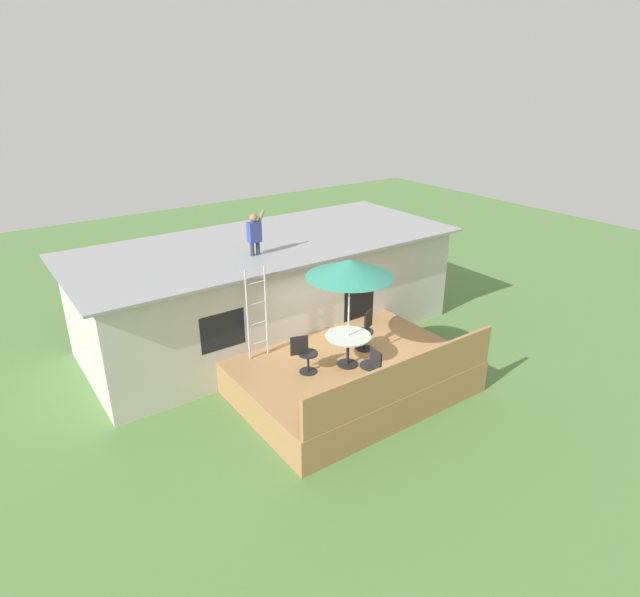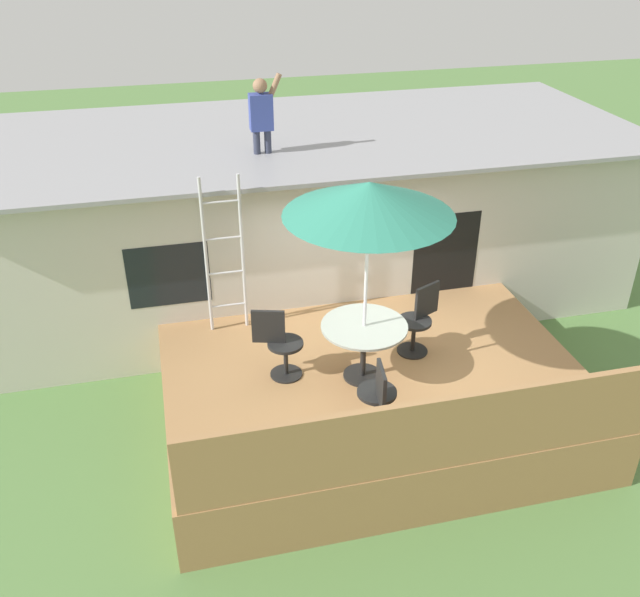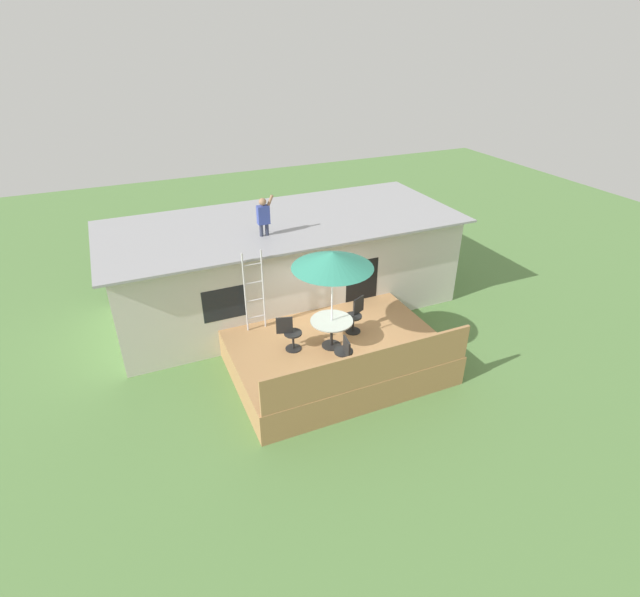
% 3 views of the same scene
% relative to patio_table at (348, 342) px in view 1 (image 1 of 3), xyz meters
% --- Properties ---
extents(ground_plane, '(40.00, 40.00, 0.00)m').
position_rel_patio_table_xyz_m(ground_plane, '(0.17, 0.22, -1.39)').
color(ground_plane, '#567F42').
extents(house, '(10.50, 4.50, 2.78)m').
position_rel_patio_table_xyz_m(house, '(0.18, 3.81, 0.01)').
color(house, beige).
rests_on(house, ground).
extents(deck, '(5.20, 3.95, 0.80)m').
position_rel_patio_table_xyz_m(deck, '(0.17, 0.22, -0.99)').
color(deck, '#A87A4C').
rests_on(deck, ground).
extents(deck_railing, '(5.10, 0.08, 0.90)m').
position_rel_patio_table_xyz_m(deck_railing, '(0.17, -1.71, -0.14)').
color(deck_railing, '#A87A4C').
rests_on(deck_railing, deck).
extents(patio_table, '(1.04, 1.04, 0.74)m').
position_rel_patio_table_xyz_m(patio_table, '(0.00, 0.00, 0.00)').
color(patio_table, black).
rests_on(patio_table, deck).
extents(patio_umbrella, '(1.90, 1.90, 2.54)m').
position_rel_patio_table_xyz_m(patio_umbrella, '(-0.00, 0.00, 1.76)').
color(patio_umbrella, silver).
rests_on(patio_umbrella, deck).
extents(step_ladder, '(0.52, 0.04, 2.20)m').
position_rel_patio_table_xyz_m(step_ladder, '(-1.46, 1.53, 0.51)').
color(step_ladder, silver).
rests_on(step_ladder, deck).
extents(person_figure, '(0.47, 0.20, 1.11)m').
position_rel_patio_table_xyz_m(person_figure, '(-0.67, 2.92, 2.00)').
color(person_figure, '#33384C').
rests_on(person_figure, house).
extents(patio_chair_left, '(0.61, 0.44, 0.92)m').
position_rel_patio_table_xyz_m(patio_chair_left, '(-0.98, 0.28, -0.13)').
color(patio_chair_left, black).
rests_on(patio_chair_left, deck).
extents(patio_chair_right, '(0.59, 0.44, 0.92)m').
position_rel_patio_table_xyz_m(patio_chair_right, '(0.86, 0.40, -0.13)').
color(patio_chair_right, black).
rests_on(patio_chair_right, deck).
extents(patio_chair_near, '(0.44, 0.62, 0.92)m').
position_rel_patio_table_xyz_m(patio_chair_near, '(-0.13, -0.99, -0.13)').
color(patio_chair_near, black).
rests_on(patio_chair_near, deck).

